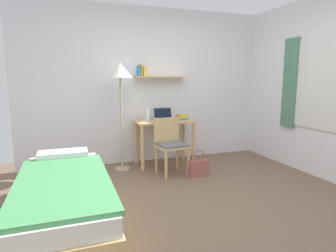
{
  "coord_description": "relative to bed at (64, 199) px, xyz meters",
  "views": [
    {
      "loc": [
        -1.42,
        -2.74,
        1.42
      ],
      "look_at": [
        -0.25,
        0.51,
        0.85
      ],
      "focal_mm": 30.64,
      "sensor_mm": 36.0,
      "label": 1
    }
  ],
  "objects": [
    {
      "name": "water_bottle",
      "position": [
        1.28,
        1.51,
        0.61
      ],
      "size": [
        0.06,
        0.06,
        0.21
      ],
      "primitive_type": "cylinder",
      "color": "silver",
      "rests_on": "desk"
    },
    {
      "name": "wall_back",
      "position": [
        1.48,
        1.88,
        1.06
      ],
      "size": [
        4.4,
        0.27,
        2.6
      ],
      "color": "white",
      "rests_on": "ground_plane"
    },
    {
      "name": "ground_plane",
      "position": [
        1.48,
        -0.15,
        -0.24
      ],
      "size": [
        5.28,
        5.28,
        0.0
      ],
      "primitive_type": "plane",
      "color": "brown"
    },
    {
      "name": "handbag",
      "position": [
        1.86,
        0.8,
        -0.11
      ],
      "size": [
        0.29,
        0.12,
        0.39
      ],
      "color": "#99564C",
      "rests_on": "ground_plane"
    },
    {
      "name": "desk_chair",
      "position": [
        1.52,
        1.08,
        0.23
      ],
      "size": [
        0.48,
        0.46,
        0.83
      ],
      "color": "tan",
      "rests_on": "ground_plane"
    },
    {
      "name": "book_stack",
      "position": [
        1.91,
        1.58,
        0.54
      ],
      "size": [
        0.2,
        0.22,
        0.09
      ],
      "color": "#3384C6",
      "rests_on": "desk"
    },
    {
      "name": "desk",
      "position": [
        1.59,
        1.55,
        0.35
      ],
      "size": [
        0.97,
        0.51,
        0.74
      ],
      "color": "tan",
      "rests_on": "ground_plane"
    },
    {
      "name": "bed",
      "position": [
        0.0,
        0.0,
        0.0
      ],
      "size": [
        0.85,
        2.02,
        0.54
      ],
      "color": "tan",
      "rests_on": "ground_plane"
    },
    {
      "name": "laptop",
      "position": [
        1.58,
        1.57,
        0.55
      ],
      "size": [
        0.31,
        0.21,
        0.2
      ],
      "color": "#2D2D33",
      "rests_on": "desk"
    },
    {
      "name": "standing_lamp",
      "position": [
        0.86,
        1.47,
        1.21
      ],
      "size": [
        0.37,
        0.37,
        1.66
      ],
      "color": "#B2A893",
      "rests_on": "ground_plane"
    }
  ]
}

